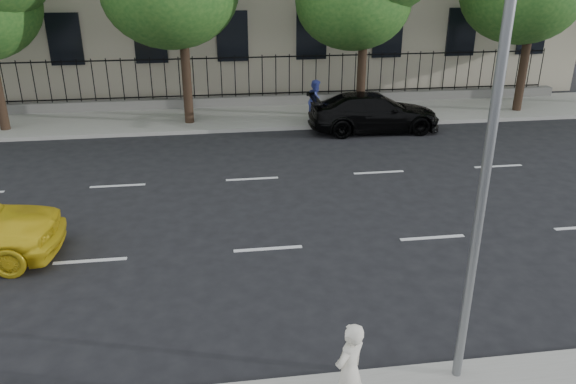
% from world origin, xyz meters
% --- Properties ---
extents(ground, '(120.00, 120.00, 0.00)m').
position_xyz_m(ground, '(0.00, 0.00, 0.00)').
color(ground, black).
rests_on(ground, ground).
extents(far_sidewalk, '(60.00, 4.00, 0.15)m').
position_xyz_m(far_sidewalk, '(0.00, 14.00, 0.07)').
color(far_sidewalk, gray).
rests_on(far_sidewalk, ground).
extents(lane_markings, '(49.60, 4.62, 0.01)m').
position_xyz_m(lane_markings, '(0.00, 4.75, 0.01)').
color(lane_markings, silver).
rests_on(lane_markings, ground).
extents(iron_fence, '(30.00, 0.50, 2.20)m').
position_xyz_m(iron_fence, '(0.00, 15.70, 0.65)').
color(iron_fence, slate).
rests_on(iron_fence, far_sidewalk).
extents(street_light, '(0.25, 3.32, 8.05)m').
position_xyz_m(street_light, '(2.50, -1.77, 5.15)').
color(street_light, slate).
rests_on(street_light, near_sidewalk).
extents(black_sedan, '(5.09, 2.13, 1.47)m').
position_xyz_m(black_sedan, '(5.11, 11.50, 0.73)').
color(black_sedan, black).
rests_on(black_sedan, ground).
extents(woman_near, '(0.67, 0.64, 1.55)m').
position_xyz_m(woman_near, '(0.57, -2.89, 0.92)').
color(woman_near, silver).
rests_on(woman_near, near_sidewalk).
extents(pedestrian_far, '(0.91, 1.00, 1.66)m').
position_xyz_m(pedestrian_far, '(3.04, 12.66, 0.98)').
color(pedestrian_far, '#35419B').
rests_on(pedestrian_far, far_sidewalk).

